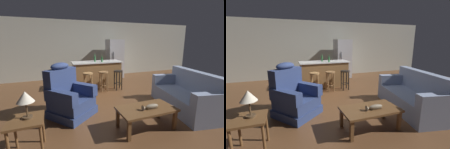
% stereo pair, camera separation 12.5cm
% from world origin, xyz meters
% --- Properties ---
extents(ground_plane, '(12.00, 12.00, 0.00)m').
position_xyz_m(ground_plane, '(0.00, 0.00, 0.00)').
color(ground_plane, brown).
extents(back_wall, '(12.00, 0.05, 2.60)m').
position_xyz_m(back_wall, '(0.00, 3.12, 1.30)').
color(back_wall, '#B2B2A3').
rests_on(back_wall, ground_plane).
extents(coffee_table, '(1.10, 0.60, 0.42)m').
position_xyz_m(coffee_table, '(0.11, -1.71, 0.36)').
color(coffee_table, brown).
rests_on(coffee_table, ground_plane).
extents(fish_figurine, '(0.34, 0.10, 0.10)m').
position_xyz_m(fish_figurine, '(0.15, -1.77, 0.46)').
color(fish_figurine, '#4C3823').
rests_on(fish_figurine, coffee_table).
extents(couch, '(1.20, 2.03, 0.94)m').
position_xyz_m(couch, '(1.56, -1.32, 0.34)').
color(couch, '#8493B2').
rests_on(couch, ground_plane).
extents(recliner_near_lamp, '(1.18, 1.18, 1.20)m').
position_xyz_m(recliner_near_lamp, '(-1.21, -0.60, 0.42)').
color(recliner_near_lamp, navy).
rests_on(recliner_near_lamp, ground_plane).
extents(end_table, '(0.48, 0.48, 0.56)m').
position_xyz_m(end_table, '(-1.92, -1.65, 0.46)').
color(end_table, brown).
rests_on(end_table, ground_plane).
extents(table_lamp, '(0.24, 0.24, 0.41)m').
position_xyz_m(table_lamp, '(-1.89, -1.63, 0.87)').
color(table_lamp, '#4C3823').
rests_on(table_lamp, end_table).
extents(kitchen_island, '(1.80, 0.70, 0.95)m').
position_xyz_m(kitchen_island, '(0.00, 1.35, 0.48)').
color(kitchen_island, olive).
rests_on(kitchen_island, ground_plane).
extents(bar_stool_left, '(0.32, 0.32, 0.68)m').
position_xyz_m(bar_stool_left, '(-0.49, 0.72, 0.47)').
color(bar_stool_left, '#A87A47').
rests_on(bar_stool_left, ground_plane).
extents(bar_stool_middle, '(0.32, 0.32, 0.68)m').
position_xyz_m(bar_stool_middle, '(0.05, 0.72, 0.47)').
color(bar_stool_middle, olive).
rests_on(bar_stool_middle, ground_plane).
extents(bar_stool_right, '(0.32, 0.32, 0.68)m').
position_xyz_m(bar_stool_right, '(0.58, 0.72, 0.47)').
color(bar_stool_right, black).
rests_on(bar_stool_right, ground_plane).
extents(refrigerator, '(0.70, 0.69, 1.76)m').
position_xyz_m(refrigerator, '(1.20, 2.55, 0.88)').
color(refrigerator, '#B7B7BC').
rests_on(refrigerator, ground_plane).
extents(bottle_tall_green, '(0.06, 0.06, 0.28)m').
position_xyz_m(bottle_tall_green, '(-0.07, 1.37, 1.05)').
color(bottle_tall_green, '#2D6B38').
rests_on(bottle_tall_green, kitchen_island).
extents(bottle_short_amber, '(0.06, 0.06, 0.24)m').
position_xyz_m(bottle_short_amber, '(0.14, 1.16, 1.04)').
color(bottle_short_amber, '#2D6B38').
rests_on(bottle_short_amber, kitchen_island).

